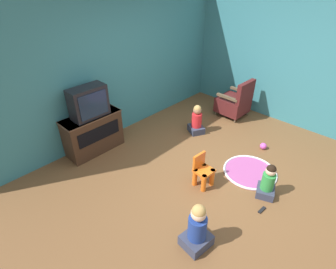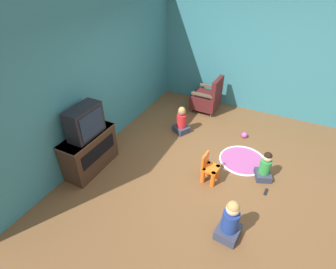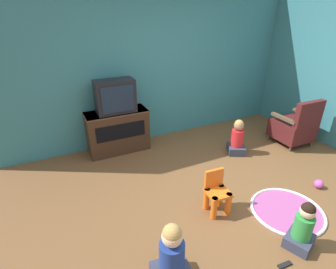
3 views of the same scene
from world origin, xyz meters
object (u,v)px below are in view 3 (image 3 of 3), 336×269
toy_ball (319,184)px  tv_cabinet (118,131)px  yellow_kid_chair (217,195)px  child_watching_left (303,228)px  television (115,97)px  black_armchair (294,127)px  remote_control (285,265)px  child_watching_right (237,139)px  child_watching_center (172,259)px

toy_ball → tv_cabinet: bearing=134.1°
yellow_kid_chair → child_watching_left: (0.48, -0.84, 0.02)m
television → black_armchair: television is taller
yellow_kid_chair → remote_control: yellow_kid_chair is taller
child_watching_right → remote_control: (-1.00, -2.00, -0.26)m
tv_cabinet → toy_ball: bearing=-45.9°
child_watching_left → toy_ball: size_ratio=4.54×
black_armchair → tv_cabinet: bearing=-20.0°
tv_cabinet → remote_control: tv_cabinet is taller
tv_cabinet → child_watching_center: bearing=-95.9°
black_armchair → child_watching_center: black_armchair is taller
toy_ball → remote_control: size_ratio=0.82×
television → yellow_kid_chair: (0.65, -1.99, -0.77)m
television → tv_cabinet: bearing=90.0°
toy_ball → remote_control: bearing=-153.6°
black_armchair → television: bearing=-19.4°
television → child_watching_right: (1.81, -0.95, -0.73)m
yellow_kid_chair → toy_ball: bearing=-5.5°
yellow_kid_chair → toy_ball: size_ratio=4.33×
black_armchair → child_watching_center: (-3.24, -1.49, -0.04)m
black_armchair → child_watching_center: 3.56m
yellow_kid_chair → remote_control: size_ratio=3.53×
television → remote_control: 3.21m
child_watching_left → child_watching_center: (-1.40, 0.23, 0.05)m
child_watching_right → child_watching_left: bearing=-172.1°
yellow_kid_chair → remote_control: (0.16, -0.96, -0.22)m
toy_ball → yellow_kid_chair: bearing=170.7°
child_watching_center → remote_control: size_ratio=4.45×
black_armchair → child_watching_right: bearing=-7.1°
toy_ball → remote_control: toy_ball is taller
television → child_watching_center: television is taller
black_armchair → yellow_kid_chair: bearing=22.0°
television → child_watching_right: television is taller
television → child_watching_right: bearing=-27.7°
black_armchair → remote_control: 2.86m
black_armchair → yellow_kid_chair: black_armchair is taller
black_armchair → remote_control: size_ratio=5.79×
television → child_watching_left: (1.12, -2.83, -0.75)m
child_watching_right → toy_ball: bearing=-134.9°
child_watching_right → child_watching_center: bearing=156.4°
tv_cabinet → remote_control: 3.11m
black_armchair → child_watching_center: size_ratio=1.30×
child_watching_left → child_watching_center: 1.41m
television → toy_ball: (2.21, -2.25, -0.94)m
television → remote_control: (0.80, -2.95, -0.99)m
tv_cabinet → child_watching_left: tv_cabinet is taller
tv_cabinet → child_watching_left: 3.08m
tv_cabinet → black_armchair: black_armchair is taller
television → remote_control: television is taller
yellow_kid_chair → black_armchair: bearing=24.5°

